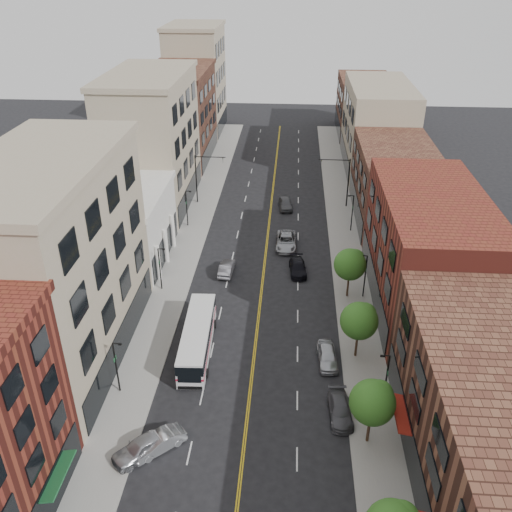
% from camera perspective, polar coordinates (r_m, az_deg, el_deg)
% --- Properties ---
extents(ground, '(220.00, 220.00, 0.00)m').
position_cam_1_polar(ground, '(41.42, -1.67, -22.40)').
color(ground, black).
rests_on(ground, ground).
extents(sidewalk_left, '(4.00, 110.00, 0.15)m').
position_cam_1_polar(sidewalk_left, '(69.88, -7.10, 1.36)').
color(sidewalk_left, gray).
rests_on(sidewalk_left, ground).
extents(sidewalk_right, '(4.00, 110.00, 0.15)m').
position_cam_1_polar(sidewalk_right, '(69.04, 9.43, 0.81)').
color(sidewalk_right, gray).
rests_on(sidewalk_right, ground).
extents(bldg_l_tanoffice, '(10.00, 22.00, 18.00)m').
position_cam_1_polar(bldg_l_tanoffice, '(49.33, -20.36, -1.18)').
color(bldg_l_tanoffice, gray).
rests_on(bldg_l_tanoffice, ground).
extents(bldg_l_white, '(10.00, 14.00, 8.00)m').
position_cam_1_polar(bldg_l_white, '(66.38, -13.88, 2.92)').
color(bldg_l_white, silver).
rests_on(bldg_l_white, ground).
extents(bldg_l_far_a, '(10.00, 20.00, 18.00)m').
position_cam_1_polar(bldg_l_far_a, '(79.74, -10.85, 11.59)').
color(bldg_l_far_a, gray).
rests_on(bldg_l_far_a, ground).
extents(bldg_l_far_b, '(10.00, 20.00, 15.00)m').
position_cam_1_polar(bldg_l_far_b, '(98.86, -7.99, 14.32)').
color(bldg_l_far_b, '#532C21').
rests_on(bldg_l_far_b, ground).
extents(bldg_l_far_c, '(10.00, 16.00, 20.00)m').
position_cam_1_polar(bldg_l_far_c, '(115.53, -6.29, 17.84)').
color(bldg_l_far_c, gray).
rests_on(bldg_l_far_c, ground).
extents(bldg_r_near, '(10.00, 26.00, 10.00)m').
position_cam_1_polar(bldg_r_near, '(40.07, 24.48, -17.43)').
color(bldg_r_near, '#532C21').
rests_on(bldg_r_near, ground).
extents(bldg_r_mid, '(10.00, 22.00, 12.00)m').
position_cam_1_polar(bldg_r_mid, '(57.92, 17.61, 0.55)').
color(bldg_r_mid, maroon).
rests_on(bldg_r_mid, ground).
extents(bldg_r_far_a, '(10.00, 20.00, 10.00)m').
position_cam_1_polar(bldg_r_far_a, '(77.02, 14.40, 7.39)').
color(bldg_r_far_a, '#532C21').
rests_on(bldg_r_far_a, ground).
extents(bldg_r_far_b, '(10.00, 22.00, 14.00)m').
position_cam_1_polar(bldg_r_far_b, '(96.07, 12.64, 13.16)').
color(bldg_r_far_b, gray).
rests_on(bldg_r_far_b, ground).
extents(bldg_r_far_c, '(10.00, 18.00, 11.00)m').
position_cam_1_polar(bldg_r_far_c, '(115.63, 11.30, 15.19)').
color(bldg_r_far_c, '#532C21').
rests_on(bldg_r_far_c, ground).
extents(tree_r_1, '(3.40, 3.40, 5.59)m').
position_cam_1_polar(tree_r_1, '(41.50, 12.27, -14.68)').
color(tree_r_1, black).
rests_on(tree_r_1, sidewalk_right).
extents(tree_r_2, '(3.40, 3.40, 5.59)m').
position_cam_1_polar(tree_r_2, '(49.15, 10.91, -6.60)').
color(tree_r_2, black).
rests_on(tree_r_2, sidewalk_right).
extents(tree_r_3, '(3.40, 3.40, 5.59)m').
position_cam_1_polar(tree_r_3, '(57.51, 9.95, -0.78)').
color(tree_r_3, black).
rests_on(tree_r_3, sidewalk_right).
extents(lamp_l_1, '(0.81, 0.55, 5.05)m').
position_cam_1_polar(lamp_l_1, '(46.78, -14.48, -10.99)').
color(lamp_l_1, black).
rests_on(lamp_l_1, sidewalk_left).
extents(lamp_l_2, '(0.81, 0.55, 5.05)m').
position_cam_1_polar(lamp_l_2, '(59.31, -10.06, -1.09)').
color(lamp_l_2, black).
rests_on(lamp_l_2, sidewalk_left).
extents(lamp_l_3, '(0.81, 0.55, 5.05)m').
position_cam_1_polar(lamp_l_3, '(73.21, -7.28, 5.22)').
color(lamp_l_3, black).
rests_on(lamp_l_3, sidewalk_left).
extents(lamp_r_1, '(0.81, 0.55, 5.05)m').
position_cam_1_polar(lamp_r_1, '(45.39, 13.52, -12.30)').
color(lamp_r_1, black).
rests_on(lamp_r_1, sidewalk_right).
extents(lamp_r_2, '(0.81, 0.55, 5.05)m').
position_cam_1_polar(lamp_r_2, '(58.23, 11.39, -1.85)').
color(lamp_r_2, black).
rests_on(lamp_r_2, sidewalk_right).
extents(lamp_r_3, '(0.81, 0.55, 5.05)m').
position_cam_1_polar(lamp_r_3, '(72.34, 10.08, 4.69)').
color(lamp_r_3, black).
rests_on(lamp_r_3, sidewalk_right).
extents(signal_mast_left, '(4.49, 0.18, 7.20)m').
position_cam_1_polar(signal_mast_left, '(79.74, -5.82, 8.65)').
color(signal_mast_left, black).
rests_on(signal_mast_left, sidewalk_left).
extents(signal_mast_right, '(4.49, 0.18, 7.20)m').
position_cam_1_polar(signal_mast_right, '(78.99, 9.19, 8.22)').
color(signal_mast_right, black).
rests_on(signal_mast_right, sidewalk_right).
extents(city_bus, '(2.96, 10.97, 2.80)m').
position_cam_1_polar(city_bus, '(50.70, -6.19, -8.45)').
color(city_bus, silver).
rests_on(city_bus, ground).
extents(car_angle_a, '(4.59, 4.46, 1.56)m').
position_cam_1_polar(car_angle_a, '(43.00, -11.91, -19.09)').
color(car_angle_a, '#A4A6AC').
rests_on(car_angle_a, ground).
extents(car_angle_b, '(4.09, 3.84, 1.37)m').
position_cam_1_polar(car_angle_b, '(43.20, -10.21, -18.75)').
color(car_angle_b, '#B6BABF').
rests_on(car_angle_b, ground).
extents(car_parked_mid, '(2.09, 4.53, 1.28)m').
position_cam_1_polar(car_parked_mid, '(45.42, 8.85, -15.71)').
color(car_parked_mid, '#48474C').
rests_on(car_parked_mid, ground).
extents(car_parked_far, '(1.99, 4.36, 1.45)m').
position_cam_1_polar(car_parked_far, '(50.12, 7.52, -10.37)').
color(car_parked_far, '#B2B4BA').
rests_on(car_parked_far, ground).
extents(car_lane_behind, '(1.65, 4.25, 1.38)m').
position_cam_1_polar(car_lane_behind, '(62.69, -3.13, -1.28)').
color(car_lane_behind, '#424246').
rests_on(car_lane_behind, ground).
extents(car_lane_a, '(2.28, 4.72, 1.32)m').
position_cam_1_polar(car_lane_a, '(62.95, 4.42, -1.22)').
color(car_lane_a, black).
rests_on(car_lane_a, ground).
extents(car_lane_b, '(2.61, 5.59, 1.55)m').
position_cam_1_polar(car_lane_b, '(68.39, 3.20, 1.56)').
color(car_lane_b, '#97999E').
rests_on(car_lane_b, ground).
extents(car_lane_c, '(2.33, 4.67, 1.53)m').
position_cam_1_polar(car_lane_c, '(79.06, 3.12, 5.54)').
color(car_lane_c, '#48494D').
rests_on(car_lane_c, ground).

